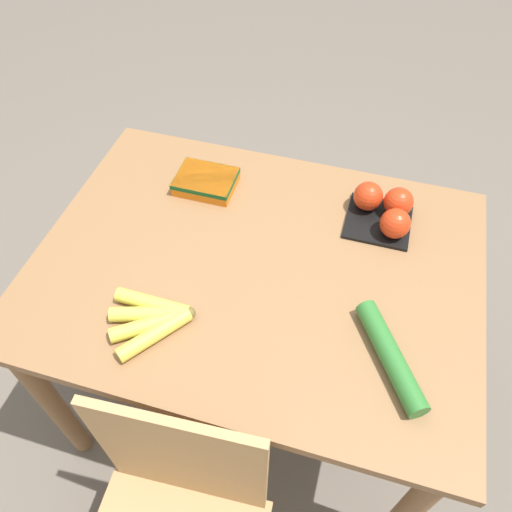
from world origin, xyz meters
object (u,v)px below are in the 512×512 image
at_px(banana_bunch, 153,319).
at_px(carrot_bag, 206,181).
at_px(tomato_pack, 386,209).
at_px(cucumber_near, 390,356).

xyz_separation_m(banana_bunch, carrot_bag, (0.04, -0.49, 0.01)).
xyz_separation_m(banana_bunch, tomato_pack, (-0.49, -0.50, 0.03)).
relative_size(tomato_pack, carrot_bag, 1.03).
bearing_deg(carrot_bag, tomato_pack, -178.88).
distance_m(tomato_pack, cucumber_near, 0.45).
distance_m(tomato_pack, carrot_bag, 0.53).
height_order(banana_bunch, carrot_bag, carrot_bag).
xyz_separation_m(banana_bunch, cucumber_near, (-0.56, -0.06, 0.01)).
bearing_deg(tomato_pack, cucumber_near, 98.77).
bearing_deg(banana_bunch, carrot_bag, -85.17).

